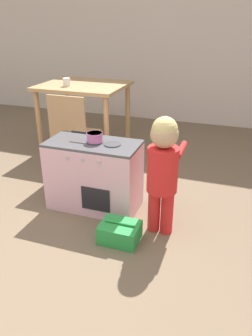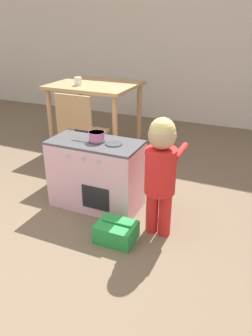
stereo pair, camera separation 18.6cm
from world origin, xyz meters
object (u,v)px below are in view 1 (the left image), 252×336
Objects in this scene: toy_pot at (94,136)px; dining_table at (84,95)px; cup_on_table at (67,82)px; toy_basket at (120,232)px; child_figure at (163,164)px; play_kitchen at (94,175)px; dining_chair_near at (74,133)px.

dining_table is (-0.65, 1.16, 0.04)m from toy_pot.
dining_table is 10.72× the size of cup_on_table.
toy_pot is 0.75m from toy_basket.
child_figure is (0.58, -0.17, -0.07)m from toy_pot.
toy_pot is at bearing 164.12° from child_figure.
toy_basket is (0.36, -0.38, -0.22)m from play_kitchen.
toy_pot is at bearing -60.90° from dining_table.
child_figure is at bearing 41.84° from toy_basket.
play_kitchen is 0.65m from dining_chair_near.
dining_chair_near is at bearing 131.85° from play_kitchen.
toy_pot is 1.27m from cup_on_table.
dining_table is at bearing 55.44° from cup_on_table.
child_figure is at bearing -40.78° from cup_on_table.
dining_table is (-0.63, 1.16, 0.37)m from play_kitchen.
toy_basket is 0.30× the size of dining_table.
toy_pot is 0.31× the size of dining_chair_near.
play_kitchen is 0.56m from toy_basket.
toy_pot is 2.96× the size of cup_on_table.
child_figure reaches higher than cup_on_table.
cup_on_table reaches higher than dining_chair_near.
toy_pot is (0.01, 0.00, 0.33)m from play_kitchen.
dining_table reaches higher than play_kitchen.
dining_chair_near reaches higher than play_kitchen.
dining_table is 1.13× the size of dining_chair_near.
toy_basket is (0.34, -0.38, -0.55)m from toy_pot.
toy_pot is 1.33m from dining_table.
toy_basket is (-0.24, -0.21, -0.48)m from child_figure.
child_figure is 0.57m from toy_basket.
dining_chair_near is (-0.43, 0.47, -0.17)m from toy_pot.
play_kitchen is at bearing -53.06° from cup_on_table.
dining_chair_near is (-1.01, 0.63, -0.10)m from child_figure.
toy_basket is 0.33× the size of dining_chair_near.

